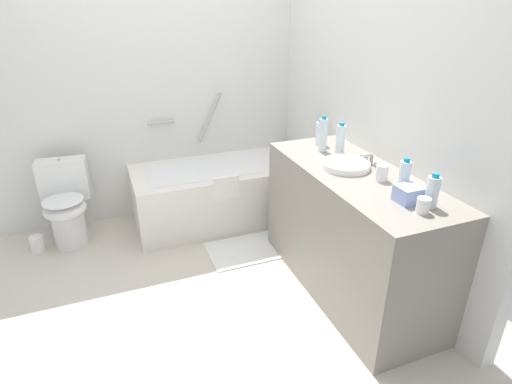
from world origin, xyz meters
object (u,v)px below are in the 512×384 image
object	(u,v)px
water_bottle_0	(341,139)
water_bottle_2	(404,177)
toilet	(66,204)
drinking_glass_0	(382,173)
sink_basin	(346,165)
tissue_box	(408,194)
bathtub	(220,191)
drinking_glass_1	(423,205)
toilet_paper_roll	(37,244)
sink_faucet	(370,160)
water_bottle_4	(432,192)
bath_mat	(244,250)
water_bottle_1	(320,133)

from	to	relation	value
water_bottle_0	water_bottle_2	xyz separation A→B (m)	(-0.02, -0.71, -0.01)
toilet	drinking_glass_0	xyz separation A→B (m)	(1.91, -1.53, 0.58)
sink_basin	tissue_box	distance (m)	0.55
bathtub	drinking_glass_1	distance (m)	2.08
toilet	toilet_paper_roll	size ratio (longest dim) A/B	5.36
sink_faucet	sink_basin	bearing A→B (deg)	-180.00
toilet	water_bottle_0	size ratio (longest dim) A/B	3.19
toilet	toilet_paper_roll	xyz separation A→B (m)	(-0.27, -0.06, -0.29)
water_bottle_4	bathtub	bearing A→B (deg)	108.60
sink_basin	bath_mat	distance (m)	1.19
water_bottle_2	drinking_glass_1	world-z (taller)	water_bottle_2
toilet	water_bottle_4	xyz separation A→B (m)	(1.93, -1.92, 0.62)
water_bottle_2	water_bottle_4	size ratio (longest dim) A/B	1.08
water_bottle_1	water_bottle_2	bearing A→B (deg)	-88.84
sink_faucet	toilet_paper_roll	world-z (taller)	sink_faucet
water_bottle_0	drinking_glass_1	world-z (taller)	water_bottle_0
toilet	water_bottle_1	distance (m)	2.15
sink_basin	tissue_box	xyz separation A→B (m)	(0.04, -0.55, 0.02)
bathtub	water_bottle_0	distance (m)	1.34
water_bottle_4	bath_mat	xyz separation A→B (m)	(-0.61, 1.24, -0.97)
bathtub	toilet	xyz separation A→B (m)	(-1.30, 0.06, 0.07)
drinking_glass_1	bath_mat	bearing A→B (deg)	112.45
drinking_glass_1	toilet	bearing A→B (deg)	133.34
sink_basin	water_bottle_2	size ratio (longest dim) A/B	1.50
sink_basin	drinking_glass_1	xyz separation A→B (m)	(0.03, -0.68, 0.02)
bathtub	water_bottle_4	bearing A→B (deg)	-71.40
toilet	water_bottle_0	world-z (taller)	water_bottle_0
sink_basin	tissue_box	size ratio (longest dim) A/B	2.60
water_bottle_1	drinking_glass_1	xyz separation A→B (m)	(-0.05, -1.17, -0.05)
water_bottle_2	drinking_glass_0	bearing A→B (deg)	91.66
water_bottle_4	tissue_box	xyz separation A→B (m)	(-0.07, 0.09, -0.04)
water_bottle_1	toilet	bearing A→B (deg)	157.36
sink_faucet	drinking_glass_1	bearing A→B (deg)	-103.11
drinking_glass_0	tissue_box	xyz separation A→B (m)	(-0.05, -0.30, -0.01)
water_bottle_1	drinking_glass_0	xyz separation A→B (m)	(0.01, -0.74, -0.04)
water_bottle_1	water_bottle_2	world-z (taller)	water_bottle_2
toilet	bath_mat	distance (m)	1.52
tissue_box	bath_mat	bearing A→B (deg)	115.16
drinking_glass_1	tissue_box	distance (m)	0.13
sink_faucet	bath_mat	size ratio (longest dim) A/B	0.26
water_bottle_4	bath_mat	bearing A→B (deg)	116.24
bathtub	water_bottle_0	xyz separation A→B (m)	(0.63, -0.95, 0.71)
water_bottle_4	sink_basin	bearing A→B (deg)	99.74
water_bottle_0	water_bottle_2	distance (m)	0.71
tissue_box	drinking_glass_1	bearing A→B (deg)	-94.28
drinking_glass_0	drinking_glass_1	size ratio (longest dim) A/B	1.22
water_bottle_4	toilet_paper_roll	xyz separation A→B (m)	(-2.20, 1.86, -0.91)
toilet	bath_mat	size ratio (longest dim) A/B	1.20
bath_mat	drinking_glass_1	bearing A→B (deg)	-67.55
water_bottle_2	toilet_paper_roll	distance (m)	2.89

